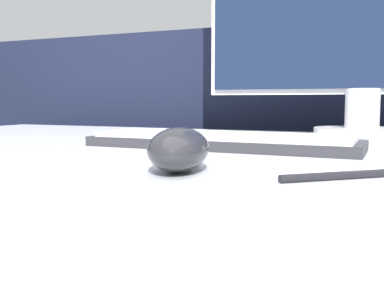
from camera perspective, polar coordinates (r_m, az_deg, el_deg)
name	(u,v)px	position (r m, az deg, el deg)	size (l,w,h in m)	color
partition_panel	(307,212)	(1.32, 14.37, -8.31)	(5.00, 0.03, 1.05)	black
computer_mouse_near	(179,149)	(0.49, -1.69, -0.66)	(0.09, 0.14, 0.05)	#232328
keyboard	(222,141)	(0.73, 3.79, 0.43)	(0.45, 0.15, 0.02)	#28282D
pen	(341,176)	(0.46, 18.43, -3.82)	(0.11, 0.09, 0.01)	black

